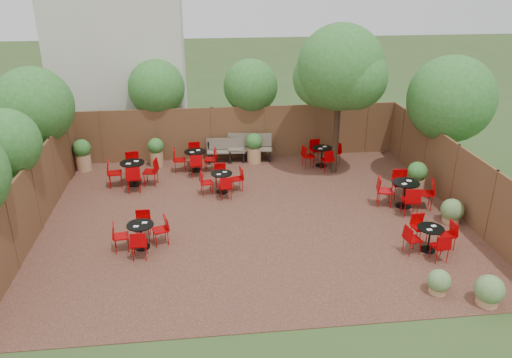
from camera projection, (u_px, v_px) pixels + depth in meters
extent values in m
plane|color=#354F23|center=(254.00, 217.00, 14.59)|extent=(80.00, 80.00, 0.00)
cube|color=#3E1E19|center=(254.00, 217.00, 14.59)|extent=(12.00, 10.00, 0.02)
cube|color=brown|center=(239.00, 133.00, 18.77)|extent=(12.00, 0.08, 2.00)
cube|color=brown|center=(35.00, 196.00, 13.56)|extent=(0.08, 10.00, 2.00)
cube|color=brown|center=(454.00, 177.00, 14.84)|extent=(0.08, 10.00, 2.00)
cube|color=beige|center=(119.00, 42.00, 19.85)|extent=(5.00, 4.00, 8.00)
sphere|color=#296721|center=(34.00, 106.00, 15.56)|extent=(2.47, 2.47, 2.47)
sphere|color=#296721|center=(5.00, 143.00, 12.90)|extent=(1.82, 1.82, 1.82)
sphere|color=#296721|center=(156.00, 88.00, 18.45)|extent=(2.09, 2.09, 2.09)
sphere|color=#296721|center=(251.00, 86.00, 18.74)|extent=(2.04, 2.04, 2.04)
sphere|color=#296721|center=(327.00, 85.00, 19.27)|extent=(1.81, 1.81, 1.81)
sphere|color=#296721|center=(451.00, 99.00, 16.01)|extent=(2.79, 2.79, 2.79)
cylinder|color=black|center=(337.00, 119.00, 17.02)|extent=(0.25, 0.25, 3.90)
sphere|color=#296721|center=(341.00, 67.00, 16.33)|extent=(2.85, 2.85, 2.85)
sphere|color=#296721|center=(322.00, 78.00, 16.81)|extent=(2.00, 2.00, 2.00)
sphere|color=#296721|center=(355.00, 78.00, 16.11)|extent=(2.08, 2.08, 2.08)
cube|color=brown|center=(226.00, 152.00, 18.53)|extent=(1.43, 0.48, 0.05)
cube|color=brown|center=(226.00, 143.00, 18.60)|extent=(1.42, 0.16, 0.43)
cube|color=black|center=(209.00, 158.00, 18.54)|extent=(0.07, 0.43, 0.38)
cube|color=black|center=(243.00, 156.00, 18.68)|extent=(0.07, 0.43, 0.38)
cube|color=brown|center=(250.00, 149.00, 18.60)|extent=(1.69, 0.71, 0.05)
cube|color=brown|center=(250.00, 140.00, 18.68)|extent=(1.64, 0.35, 0.50)
cube|color=black|center=(230.00, 156.00, 18.62)|extent=(0.13, 0.50, 0.44)
cube|color=black|center=(270.00, 155.00, 18.77)|extent=(0.13, 0.50, 0.44)
cylinder|color=black|center=(427.00, 250.00, 12.86)|extent=(0.39, 0.39, 0.03)
cylinder|color=black|center=(429.00, 239.00, 12.73)|extent=(0.04, 0.04, 0.62)
cylinder|color=black|center=(431.00, 228.00, 12.61)|extent=(0.67, 0.67, 0.03)
cube|color=white|center=(434.00, 226.00, 12.68)|extent=(0.13, 0.10, 0.01)
cube|color=white|center=(429.00, 230.00, 12.50)|extent=(0.13, 0.10, 0.01)
cylinder|color=black|center=(134.00, 184.00, 16.73)|extent=(0.47, 0.47, 0.03)
cylinder|color=black|center=(133.00, 174.00, 16.58)|extent=(0.05, 0.05, 0.75)
cylinder|color=black|center=(132.00, 163.00, 16.43)|extent=(0.81, 0.81, 0.03)
cube|color=white|center=(136.00, 161.00, 16.52)|extent=(0.15, 0.11, 0.02)
cube|color=white|center=(128.00, 164.00, 16.30)|extent=(0.15, 0.11, 0.02)
cylinder|color=black|center=(222.00, 192.00, 16.16)|extent=(0.40, 0.40, 0.03)
cylinder|color=black|center=(222.00, 183.00, 16.04)|extent=(0.04, 0.04, 0.63)
cylinder|color=black|center=(222.00, 173.00, 15.91)|extent=(0.68, 0.68, 0.03)
cube|color=white|center=(225.00, 172.00, 15.98)|extent=(0.14, 0.11, 0.01)
cube|color=white|center=(219.00, 174.00, 15.79)|extent=(0.14, 0.11, 0.01)
cylinder|color=black|center=(403.00, 206.00, 15.21)|extent=(0.47, 0.47, 0.03)
cylinder|color=black|center=(405.00, 194.00, 15.06)|extent=(0.05, 0.05, 0.75)
cylinder|color=black|center=(406.00, 183.00, 14.91)|extent=(0.81, 0.81, 0.03)
cube|color=white|center=(409.00, 181.00, 14.99)|extent=(0.17, 0.14, 0.02)
cube|color=white|center=(404.00, 184.00, 14.77)|extent=(0.17, 0.14, 0.02)
cylinder|color=black|center=(196.00, 170.00, 17.87)|extent=(0.44, 0.44, 0.03)
cylinder|color=black|center=(195.00, 161.00, 17.73)|extent=(0.05, 0.05, 0.69)
cylinder|color=black|center=(195.00, 152.00, 17.59)|extent=(0.75, 0.75, 0.03)
cube|color=white|center=(198.00, 150.00, 17.67)|extent=(0.14, 0.11, 0.01)
cube|color=white|center=(192.00, 152.00, 17.47)|extent=(0.14, 0.11, 0.01)
cylinder|color=black|center=(142.00, 247.00, 12.98)|extent=(0.40, 0.40, 0.03)
cylinder|color=black|center=(141.00, 236.00, 12.85)|extent=(0.05, 0.05, 0.64)
cylinder|color=black|center=(140.00, 225.00, 12.72)|extent=(0.69, 0.69, 0.03)
cube|color=white|center=(145.00, 223.00, 12.79)|extent=(0.14, 0.11, 0.01)
cube|color=white|center=(136.00, 226.00, 12.60)|extent=(0.14, 0.11, 0.01)
cylinder|color=black|center=(321.00, 165.00, 18.30)|extent=(0.42, 0.42, 0.03)
cylinder|color=black|center=(322.00, 157.00, 18.17)|extent=(0.05, 0.05, 0.67)
cylinder|color=black|center=(322.00, 148.00, 18.03)|extent=(0.72, 0.72, 0.03)
cube|color=white|center=(325.00, 147.00, 18.11)|extent=(0.15, 0.12, 0.01)
cube|color=white|center=(320.00, 149.00, 17.91)|extent=(0.15, 0.12, 0.01)
cylinder|color=tan|center=(157.00, 159.00, 18.22)|extent=(0.48, 0.48, 0.55)
sphere|color=#296721|center=(156.00, 146.00, 18.02)|extent=(0.57, 0.57, 0.57)
cylinder|color=tan|center=(254.00, 155.00, 18.52)|extent=(0.51, 0.51, 0.58)
sphere|color=#296721|center=(254.00, 142.00, 18.32)|extent=(0.61, 0.61, 0.61)
cylinder|color=tan|center=(84.00, 162.00, 17.80)|extent=(0.53, 0.53, 0.60)
sphere|color=#296721|center=(82.00, 148.00, 17.59)|extent=(0.63, 0.63, 0.63)
cylinder|color=tan|center=(415.00, 187.00, 15.82)|extent=(0.52, 0.52, 0.59)
sphere|color=#296721|center=(417.00, 172.00, 15.61)|extent=(0.62, 0.62, 0.62)
cylinder|color=tan|center=(487.00, 299.00, 10.78)|extent=(0.46, 0.46, 0.21)
sphere|color=#54763D|center=(489.00, 289.00, 10.68)|extent=(0.63, 0.63, 0.63)
cylinder|color=tan|center=(438.00, 289.00, 11.16)|extent=(0.38, 0.38, 0.17)
sphere|color=#54763D|center=(439.00, 281.00, 11.08)|extent=(0.52, 0.52, 0.52)
cylinder|color=tan|center=(451.00, 218.00, 14.25)|extent=(0.48, 0.48, 0.22)
sphere|color=#54763D|center=(452.00, 210.00, 14.14)|extent=(0.65, 0.65, 0.65)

